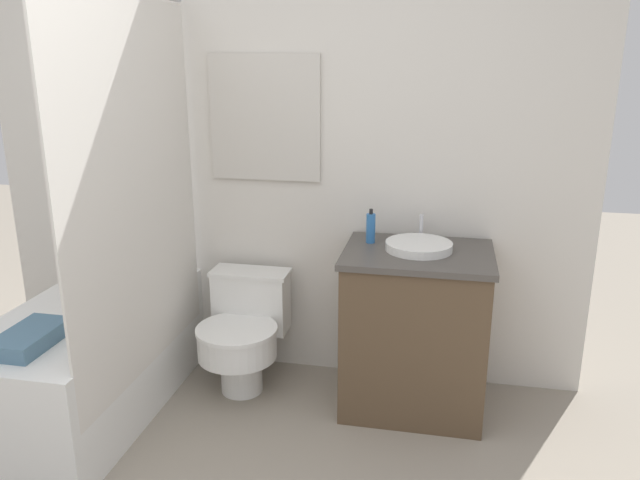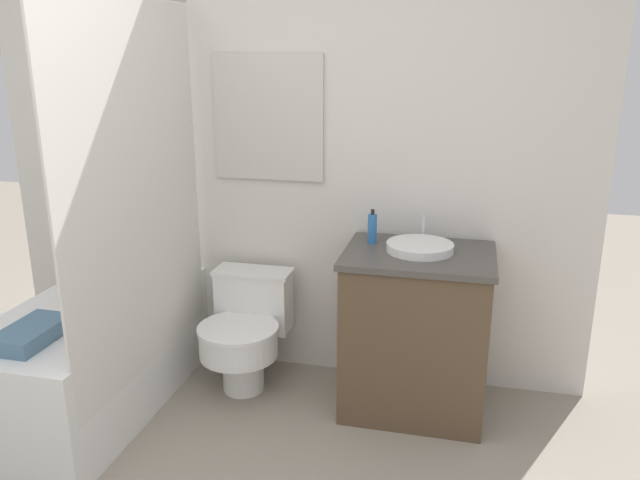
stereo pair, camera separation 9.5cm
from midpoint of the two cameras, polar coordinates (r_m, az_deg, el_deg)
name	(u,v)px [view 1 (the left image)]	position (r m, az deg, el deg)	size (l,w,h in m)	color
wall_back	(278,145)	(3.32, -4.71, 8.64)	(3.25, 0.07, 2.50)	silver
shower_area	(91,352)	(3.31, -20.99, -9.55)	(0.67, 1.32, 1.98)	white
toilet	(244,330)	(3.34, -7.81, -8.13)	(0.42, 0.55, 0.60)	white
vanity	(415,330)	(3.13, 7.78, -8.15)	(0.71, 0.55, 0.82)	brown
sink	(419,246)	(3.00, 8.13, -0.54)	(0.32, 0.35, 0.13)	white
soap_bottle	(371,228)	(3.08, 3.78, 1.11)	(0.05, 0.05, 0.17)	#2D6BB2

